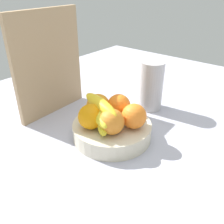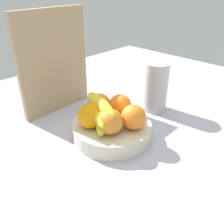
{
  "view_description": "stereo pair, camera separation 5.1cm",
  "coord_description": "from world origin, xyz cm",
  "px_view_note": "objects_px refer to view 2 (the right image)",
  "views": [
    {
      "loc": [
        -52.54,
        -43.03,
        44.32
      ],
      "look_at": [
        -3.51,
        -2.64,
        9.01
      ],
      "focal_mm": 38.96,
      "sensor_mm": 36.0,
      "label": 1
    },
    {
      "loc": [
        -49.13,
        -46.85,
        44.32
      ],
      "look_at": [
        -3.51,
        -2.64,
        9.01
      ],
      "focal_mm": 38.96,
      "sensor_mm": 36.0,
      "label": 2
    }
  ],
  "objects_px": {
    "fruit_bowl": "(112,130)",
    "orange_back_left": "(90,116)",
    "orange_front_right": "(120,106)",
    "cutting_board": "(54,63)",
    "thermos_tumbler": "(156,87)",
    "orange_back_right": "(110,122)",
    "orange_center": "(99,105)",
    "banana_bunch": "(101,112)",
    "orange_front_left": "(133,117)"
  },
  "relations": [
    {
      "from": "fruit_bowl",
      "to": "orange_back_left",
      "type": "distance_m",
      "value": 0.09
    },
    {
      "from": "orange_front_right",
      "to": "cutting_board",
      "type": "xyz_separation_m",
      "value": [
        -0.05,
        0.27,
        0.09
      ]
    },
    {
      "from": "fruit_bowl",
      "to": "thermos_tumbler",
      "type": "xyz_separation_m",
      "value": [
        0.25,
        0.01,
        0.07
      ]
    },
    {
      "from": "orange_front_right",
      "to": "thermos_tumbler",
      "type": "xyz_separation_m",
      "value": [
        0.2,
        0.0,
        0.0
      ]
    },
    {
      "from": "orange_back_left",
      "to": "orange_back_right",
      "type": "height_order",
      "value": "same"
    },
    {
      "from": "orange_center",
      "to": "orange_back_right",
      "type": "xyz_separation_m",
      "value": [
        -0.05,
        -0.1,
        0.0
      ]
    },
    {
      "from": "orange_back_right",
      "to": "banana_bunch",
      "type": "relative_size",
      "value": 0.43
    },
    {
      "from": "fruit_bowl",
      "to": "orange_back_left",
      "type": "bearing_deg",
      "value": 150.07
    },
    {
      "from": "fruit_bowl",
      "to": "banana_bunch",
      "type": "bearing_deg",
      "value": 140.25
    },
    {
      "from": "orange_center",
      "to": "orange_back_left",
      "type": "height_order",
      "value": "same"
    },
    {
      "from": "orange_back_right",
      "to": "thermos_tumbler",
      "type": "bearing_deg",
      "value": 9.01
    },
    {
      "from": "banana_bunch",
      "to": "cutting_board",
      "type": "xyz_separation_m",
      "value": [
        0.02,
        0.26,
        0.09
      ]
    },
    {
      "from": "fruit_bowl",
      "to": "cutting_board",
      "type": "xyz_separation_m",
      "value": [
        -0.0,
        0.28,
        0.15
      ]
    },
    {
      "from": "banana_bunch",
      "to": "orange_front_right",
      "type": "bearing_deg",
      "value": -6.79
    },
    {
      "from": "orange_back_right",
      "to": "orange_front_left",
      "type": "bearing_deg",
      "value": -25.12
    },
    {
      "from": "orange_center",
      "to": "orange_back_right",
      "type": "distance_m",
      "value": 0.11
    },
    {
      "from": "cutting_board",
      "to": "thermos_tumbler",
      "type": "xyz_separation_m",
      "value": [
        0.25,
        -0.27,
        -0.09
      ]
    },
    {
      "from": "orange_front_right",
      "to": "banana_bunch",
      "type": "xyz_separation_m",
      "value": [
        -0.07,
        0.01,
        0.0
      ]
    },
    {
      "from": "orange_front_left",
      "to": "orange_back_right",
      "type": "relative_size",
      "value": 1.0
    },
    {
      "from": "orange_center",
      "to": "fruit_bowl",
      "type": "bearing_deg",
      "value": -97.49
    },
    {
      "from": "orange_front_right",
      "to": "banana_bunch",
      "type": "relative_size",
      "value": 0.43
    },
    {
      "from": "orange_back_left",
      "to": "cutting_board",
      "type": "distance_m",
      "value": 0.27
    },
    {
      "from": "orange_center",
      "to": "thermos_tumbler",
      "type": "xyz_separation_m",
      "value": [
        0.24,
        -0.05,
        0.0
      ]
    },
    {
      "from": "orange_front_right",
      "to": "banana_bunch",
      "type": "height_order",
      "value": "banana_bunch"
    },
    {
      "from": "cutting_board",
      "to": "thermos_tumbler",
      "type": "relative_size",
      "value": 1.97
    },
    {
      "from": "orange_front_right",
      "to": "orange_back_left",
      "type": "relative_size",
      "value": 1.0
    },
    {
      "from": "orange_back_left",
      "to": "orange_center",
      "type": "bearing_deg",
      "value": 24.98
    },
    {
      "from": "fruit_bowl",
      "to": "banana_bunch",
      "type": "distance_m",
      "value": 0.07
    },
    {
      "from": "orange_front_left",
      "to": "cutting_board",
      "type": "xyz_separation_m",
      "value": [
        -0.03,
        0.34,
        0.09
      ]
    },
    {
      "from": "orange_back_right",
      "to": "thermos_tumbler",
      "type": "height_order",
      "value": "thermos_tumbler"
    },
    {
      "from": "orange_front_right",
      "to": "orange_back_right",
      "type": "bearing_deg",
      "value": -153.87
    },
    {
      "from": "orange_back_left",
      "to": "orange_back_right",
      "type": "relative_size",
      "value": 1.0
    },
    {
      "from": "orange_back_right",
      "to": "fruit_bowl",
      "type": "bearing_deg",
      "value": 37.8
    },
    {
      "from": "orange_back_left",
      "to": "banana_bunch",
      "type": "distance_m",
      "value": 0.03
    },
    {
      "from": "fruit_bowl",
      "to": "orange_front_right",
      "type": "relative_size",
      "value": 3.26
    },
    {
      "from": "orange_back_left",
      "to": "banana_bunch",
      "type": "xyz_separation_m",
      "value": [
        0.03,
        -0.01,
        0.0
      ]
    },
    {
      "from": "orange_center",
      "to": "orange_back_left",
      "type": "relative_size",
      "value": 1.0
    },
    {
      "from": "fruit_bowl",
      "to": "orange_center",
      "type": "relative_size",
      "value": 3.26
    },
    {
      "from": "orange_center",
      "to": "thermos_tumbler",
      "type": "bearing_deg",
      "value": -11.94
    },
    {
      "from": "cutting_board",
      "to": "thermos_tumbler",
      "type": "distance_m",
      "value": 0.38
    },
    {
      "from": "orange_front_left",
      "to": "orange_back_left",
      "type": "bearing_deg",
      "value": 130.95
    },
    {
      "from": "banana_bunch",
      "to": "fruit_bowl",
      "type": "bearing_deg",
      "value": -39.75
    },
    {
      "from": "orange_front_right",
      "to": "banana_bunch",
      "type": "distance_m",
      "value": 0.07
    },
    {
      "from": "cutting_board",
      "to": "orange_center",
      "type": "bearing_deg",
      "value": -89.44
    },
    {
      "from": "orange_back_left",
      "to": "orange_front_right",
      "type": "bearing_deg",
      "value": -11.09
    },
    {
      "from": "fruit_bowl",
      "to": "orange_front_right",
      "type": "bearing_deg",
      "value": 14.21
    },
    {
      "from": "fruit_bowl",
      "to": "cutting_board",
      "type": "bearing_deg",
      "value": 90.28
    },
    {
      "from": "orange_center",
      "to": "thermos_tumbler",
      "type": "relative_size",
      "value": 0.41
    },
    {
      "from": "fruit_bowl",
      "to": "orange_center",
      "type": "height_order",
      "value": "orange_center"
    },
    {
      "from": "orange_back_left",
      "to": "cutting_board",
      "type": "xyz_separation_m",
      "value": [
        0.06,
        0.25,
        0.09
      ]
    }
  ]
}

